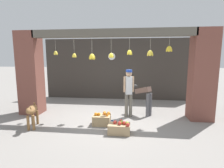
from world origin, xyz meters
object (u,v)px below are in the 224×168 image
at_px(dog, 32,112).
at_px(worker_stooping, 144,96).
at_px(water_bottle, 112,124).
at_px(wall_clock, 112,56).
at_px(fruit_crate_oranges, 102,119).
at_px(shopkeeper, 129,90).
at_px(fruit_crate_apples, 119,128).

bearing_deg(dog, worker_stooping, 98.57).
bearing_deg(water_bottle, wall_clock, 96.81).
xyz_separation_m(dog, fruit_crate_oranges, (1.90, 0.44, -0.31)).
height_order(worker_stooping, water_bottle, worker_stooping).
height_order(shopkeeper, wall_clock, wall_clock).
xyz_separation_m(dog, fruit_crate_apples, (2.45, -0.11, -0.32)).
xyz_separation_m(dog, worker_stooping, (3.18, 1.51, 0.21)).
xyz_separation_m(fruit_crate_apples, water_bottle, (-0.23, 0.34, -0.03)).
distance_m(fruit_crate_oranges, water_bottle, 0.39).
bearing_deg(shopkeeper, wall_clock, -82.72).
relative_size(worker_stooping, wall_clock, 2.93).
bearing_deg(wall_clock, water_bottle, -83.19).
distance_m(shopkeeper, water_bottle, 1.35).
bearing_deg(worker_stooping, water_bottle, -174.31).
distance_m(dog, fruit_crate_oranges, 1.97).
relative_size(dog, worker_stooping, 0.81).
distance_m(fruit_crate_apples, wall_clock, 4.29).
bearing_deg(worker_stooping, fruit_crate_apples, -161.77).
bearing_deg(fruit_crate_apples, worker_stooping, 66.00).
distance_m(worker_stooping, fruit_crate_oranges, 1.75).
bearing_deg(dog, water_bottle, 78.90).
relative_size(worker_stooping, fruit_crate_oranges, 2.04).
distance_m(water_bottle, wall_clock, 3.98).
relative_size(shopkeeper, wall_clock, 4.51).
height_order(water_bottle, wall_clock, wall_clock).
relative_size(fruit_crate_apples, water_bottle, 2.39).
relative_size(shopkeeper, fruit_crate_oranges, 3.15).
height_order(worker_stooping, wall_clock, wall_clock).
relative_size(shopkeeper, worker_stooping, 1.54).
height_order(fruit_crate_oranges, wall_clock, wall_clock).
xyz_separation_m(dog, water_bottle, (2.22, 0.22, -0.36)).
height_order(worker_stooping, fruit_crate_apples, worker_stooping).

